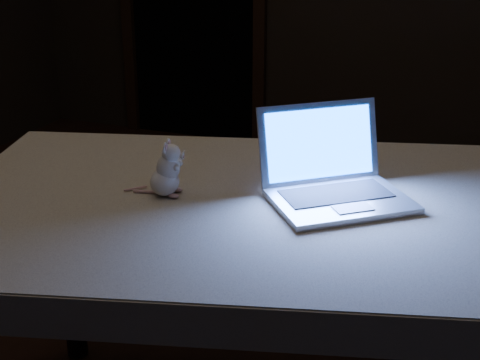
% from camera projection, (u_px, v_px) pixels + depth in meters
% --- Properties ---
extents(table, '(1.69, 1.32, 0.80)m').
position_uv_depth(table, '(239.00, 328.00, 2.02)').
color(table, black).
rests_on(table, floor).
extents(tablecloth, '(1.90, 1.68, 0.10)m').
position_uv_depth(tablecloth, '(235.00, 221.00, 1.86)').
color(tablecloth, beige).
rests_on(tablecloth, table).
extents(laptop, '(0.47, 0.46, 0.24)m').
position_uv_depth(laptop, '(343.00, 162.00, 1.79)').
color(laptop, '#BABBC0').
rests_on(laptop, tablecloth).
extents(plush_mouse, '(0.16, 0.16, 0.15)m').
position_uv_depth(plush_mouse, '(164.00, 168.00, 1.87)').
color(plush_mouse, white).
rests_on(plush_mouse, tablecloth).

